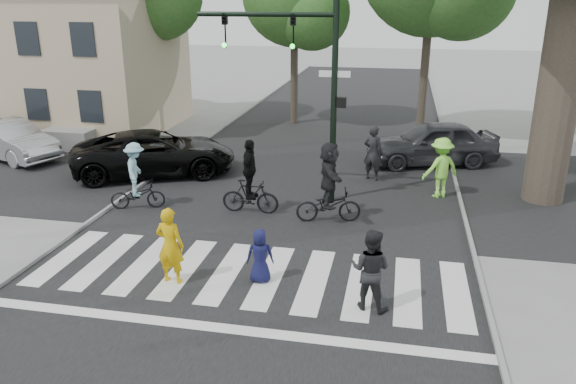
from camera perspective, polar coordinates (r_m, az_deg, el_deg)
name	(u,v)px	position (r m, az deg, el deg)	size (l,w,h in m)	color
ground	(236,296)	(11.88, -5.34, -10.50)	(120.00, 120.00, 0.00)	gray
road_stem	(285,211)	(16.26, -0.32, -1.91)	(10.00, 70.00, 0.01)	black
road_cross	(303,179)	(19.04, 1.52, 1.29)	(70.00, 10.00, 0.01)	black
curb_left	(124,197)	(17.91, -16.35, -0.54)	(0.10, 70.00, 0.10)	gray
curb_right	(466,222)	(16.06, 17.62, -2.97)	(0.10, 70.00, 0.10)	gray
crosswalk	(244,281)	(12.43, -4.46, -9.00)	(10.00, 3.85, 0.01)	silver
traffic_signal	(305,70)	(16.39, 1.77, 12.33)	(4.45, 0.29, 6.00)	black
house	(78,45)	(28.02, -20.59, 13.84)	(8.40, 8.10, 8.82)	#C1A98B
pedestrian_woman	(170,246)	(12.27, -11.88, -5.35)	(0.63, 0.41, 1.72)	#DCA80A
pedestrian_child	(260,256)	(12.14, -2.86, -6.50)	(0.59, 0.39, 1.21)	#13143D
pedestrian_adult	(370,270)	(11.17, 8.37, -7.80)	(0.82, 0.64, 1.68)	black
cyclist_left	(136,181)	(16.76, -15.15, 1.13)	(1.65, 1.14, 1.97)	black
cyclist_mid	(250,183)	(15.88, -3.89, 0.88)	(1.65, 1.00, 2.15)	black
cyclist_right	(329,187)	(15.22, 4.17, 0.52)	(1.86, 1.73, 2.25)	black
car_suv	(155,153)	(19.96, -13.40, 3.88)	(2.53, 5.49, 1.53)	black
car_silver	(10,140)	(23.79, -26.42, 4.74)	(1.54, 4.41, 1.45)	#B6B8BC
car_grey	(432,143)	(21.27, 14.40, 4.85)	(1.89, 4.71, 1.60)	#343539
bystander_hivis	(441,168)	(17.75, 15.26, 2.39)	(1.21, 0.69, 1.87)	#96FF4B
bystander_dark	(373,153)	(18.98, 8.64, 3.96)	(0.69, 0.45, 1.88)	black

